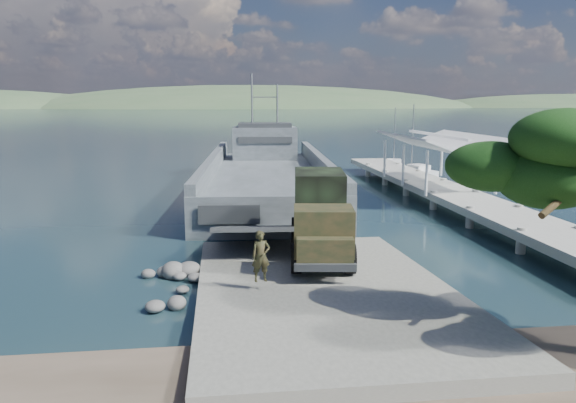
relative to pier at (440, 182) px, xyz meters
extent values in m
plane|color=#1A343F|center=(-13.00, -18.77, -1.60)|extent=(1400.00, 1400.00, 0.00)
cube|color=slate|center=(-13.00, -19.77, -1.35)|extent=(10.00, 18.00, 0.50)
cube|color=#9B9B92|center=(0.00, -0.77, -0.60)|extent=(4.00, 44.00, 0.50)
cube|color=#454E51|center=(-12.99, 6.09, -1.11)|extent=(12.06, 33.15, 2.71)
cube|color=#454E51|center=(-17.53, 6.41, 0.89)|extent=(2.97, 32.50, 1.41)
cube|color=#454E51|center=(-8.44, 5.76, 0.89)|extent=(2.97, 32.50, 1.41)
cube|color=#454E51|center=(-14.14, -10.03, -0.52)|extent=(9.77, 1.13, 2.82)
cube|color=#454E51|center=(-12.21, 16.90, 1.87)|extent=(6.80, 4.79, 3.25)
cube|color=#303436|center=(-12.21, 16.90, 3.71)|extent=(5.66, 3.85, 0.43)
cylinder|color=gray|center=(-13.51, 17.00, 6.21)|extent=(0.17, 0.17, 5.42)
cylinder|color=gray|center=(-10.91, 16.81, 5.67)|extent=(0.17, 0.17, 4.34)
cylinder|color=black|center=(-13.85, -18.21, -0.45)|extent=(0.62, 1.36, 1.31)
cylinder|color=black|center=(-11.56, -18.52, -0.45)|extent=(0.62, 1.36, 1.31)
cylinder|color=black|center=(-13.39, -14.82, -0.45)|extent=(0.62, 1.36, 1.31)
cylinder|color=black|center=(-11.10, -15.13, -0.45)|extent=(0.62, 1.36, 1.31)
cylinder|color=black|center=(-13.12, -12.83, -0.45)|extent=(0.62, 1.36, 1.31)
cylinder|color=black|center=(-10.82, -13.14, -0.45)|extent=(0.62, 1.36, 1.31)
cube|color=black|center=(-12.32, -15.58, -0.30)|extent=(3.22, 7.87, 0.25)
cube|color=black|center=(-12.69, -18.26, 0.76)|extent=(2.76, 2.33, 2.01)
cube|color=black|center=(-12.85, -19.46, 0.26)|extent=(2.41, 1.21, 1.01)
cube|color=black|center=(-12.13, -14.18, 0.06)|extent=(3.12, 4.92, 0.35)
cube|color=black|center=(-12.11, -13.98, 1.51)|extent=(2.91, 4.11, 2.51)
cube|color=#303436|center=(-12.92, -19.96, -0.35)|extent=(2.52, 0.59, 0.30)
imported|color=black|center=(-15.53, -20.25, -0.10)|extent=(0.80, 0.59, 2.00)
cube|color=white|center=(3.00, 15.02, -1.31)|extent=(3.91, 6.51, 1.03)
cube|color=white|center=(3.40, 13.95, -0.63)|extent=(2.13, 2.27, 0.68)
cylinder|color=gray|center=(3.00, 15.02, 2.39)|extent=(0.11, 0.11, 6.84)
cube|color=white|center=(3.00, 21.05, -1.33)|extent=(3.22, 6.20, 0.97)
cube|color=white|center=(2.72, 20.00, -0.68)|extent=(1.91, 2.07, 0.65)
cylinder|color=gray|center=(3.00, 21.05, 2.19)|extent=(0.11, 0.11, 6.49)
ellipsoid|color=black|center=(-8.38, -24.29, 4.17)|extent=(2.89, 2.89, 1.65)
camera|label=1|loc=(-17.11, -41.23, 6.27)|focal=35.00mm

